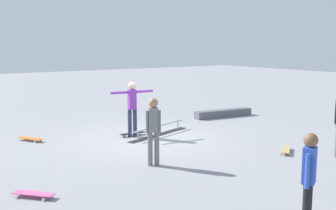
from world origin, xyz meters
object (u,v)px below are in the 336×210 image
Objects in this scene: skate_ledge at (223,113)px; skateboard_main at (133,134)px; bystander_blue_shirt at (309,177)px; skater_main at (132,105)px; grind_rail at (159,131)px; bystander_grey_shirt at (153,128)px; loose_skateboard_pink at (33,194)px; loose_skateboard_orange at (30,139)px; loose_skateboard_natural at (286,150)px.

skateboard_main is (4.49, 0.89, -0.07)m from skate_ledge.
skate_ledge is 9.68m from bystander_blue_shirt.
skater_main reaches higher than skate_ledge.
grind_rail is 3.26m from bystander_grey_shirt.
grind_rail is 0.82m from skateboard_main.
skate_ledge is 1.45× the size of skater_main.
bystander_blue_shirt reaches higher than loose_skateboard_pink.
loose_skateboard_pink is 0.92× the size of loose_skateboard_orange.
bystander_blue_shirt reaches higher than skate_ledge.
skateboard_main and loose_skateboard_pink have the same top height.
skateboard_main is at bearing 11.22° from skate_ledge.
grind_rail reaches higher than skate_ledge.
loose_skateboard_orange is at bearing -22.39° from skateboard_main.
bystander_blue_shirt is (5.47, 7.96, 0.72)m from skate_ledge.
loose_skateboard_natural is 7.18m from loose_skateboard_orange.
skate_ledge is 1.58× the size of bystander_blue_shirt.
grind_rail is 3.93m from skate_ledge.
bystander_grey_shirt reaches higher than bystander_blue_shirt.
grind_rail is 1.54× the size of skater_main.
loose_skateboard_pink is (2.98, -3.70, -0.79)m from bystander_blue_shirt.
grind_rail is 1.63× the size of bystander_grey_shirt.
skateboard_main is 1.02× the size of loose_skateboard_orange.
skate_ledge reaches higher than skateboard_main.
skater_main is 0.90m from skateboard_main.
skater_main is 3.02m from bystander_grey_shirt.
bystander_blue_shirt is at bearing -173.23° from loose_skateboard_natural.
grind_rail is at bearing -99.55° from loose_skateboard_pink.
loose_skateboard_pink and loose_skateboard_natural have the same top height.
skateboard_main is 1.11× the size of loose_skateboard_pink.
skateboard_main and loose_skateboard_orange have the same top height.
grind_rail is 3.93m from loose_skateboard_natural.
loose_skateboard_pink is at bearing 101.56° from bystander_blue_shirt.
skater_main is 2.19× the size of loose_skateboard_natural.
loose_skateboard_orange is (2.79, -1.08, 0.00)m from skateboard_main.
bystander_blue_shirt is 4.81m from loose_skateboard_pink.
bystander_blue_shirt is 0.97× the size of bystander_grey_shirt.
loose_skateboard_orange is (1.81, -8.15, -0.79)m from bystander_blue_shirt.
skate_ledge is at bearing 58.39° from bystander_grey_shirt.
loose_skateboard_natural is 0.96× the size of loose_skateboard_orange.
grind_rail reaches higher than skateboard_main.
bystander_grey_shirt reaches higher than loose_skateboard_pink.
skate_ledge reaches higher than loose_skateboard_pink.
skater_main is at bearing 85.94° from loose_skateboard_natural.
bystander_grey_shirt reaches higher than skateboard_main.
skater_main is at bearing 36.78° from loose_skateboard_orange.
bystander_blue_shirt is 2.01× the size of loose_skateboard_natural.
loose_skateboard_natural is (-6.34, 0.52, 0.00)m from loose_skateboard_pink.
skateboard_main is 7.18m from bystander_blue_shirt.
loose_skateboard_pink is at bearing -147.08° from bystander_grey_shirt.
skateboard_main is (0.75, -0.33, -0.06)m from grind_rail.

